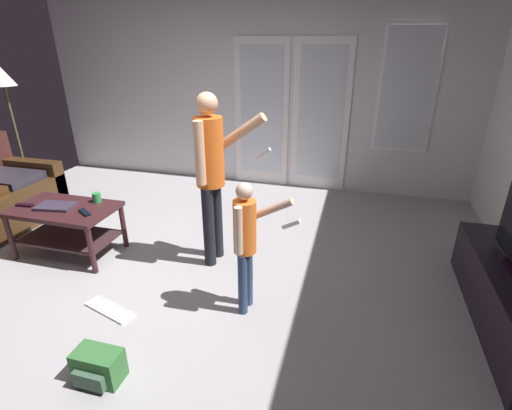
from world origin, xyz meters
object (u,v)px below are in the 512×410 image
at_px(coffee_table, 66,220).
at_px(loose_keyboard, 109,309).
at_px(person_adult, 211,166).
at_px(laptop_closed, 56,206).
at_px(backpack, 98,366).
at_px(floor_lamp, 5,89).
at_px(tv_remote_black, 85,212).
at_px(cup_near_edge, 97,197).
at_px(person_child, 246,237).
at_px(dvd_remote_slim, 25,205).
at_px(tv_stand, 509,300).

relative_size(coffee_table, loose_keyboard, 2.10).
xyz_separation_m(person_adult, laptop_closed, (-1.49, -0.28, -0.44)).
distance_m(coffee_table, person_adult, 1.56).
bearing_deg(coffee_table, backpack, -45.72).
distance_m(floor_lamp, backpack, 3.89).
bearing_deg(person_adult, tv_remote_black, -164.32).
xyz_separation_m(laptop_closed, cup_near_edge, (0.29, 0.22, 0.03)).
xyz_separation_m(person_child, cup_near_edge, (-1.69, 0.56, -0.10)).
height_order(cup_near_edge, tv_remote_black, cup_near_edge).
height_order(person_child, loose_keyboard, person_child).
xyz_separation_m(backpack, tv_remote_black, (-0.94, 1.20, 0.40)).
distance_m(coffee_table, laptop_closed, 0.16).
relative_size(cup_near_edge, tv_remote_black, 0.55).
bearing_deg(laptop_closed, backpack, -52.50).
xyz_separation_m(person_child, dvd_remote_slim, (-2.30, 0.29, -0.13)).
bearing_deg(coffee_table, person_adult, 10.00).
height_order(tv_stand, backpack, tv_stand).
distance_m(person_child, floor_lamp, 3.87).
height_order(backpack, laptop_closed, laptop_closed).
relative_size(backpack, loose_keyboard, 0.64).
distance_m(person_adult, person_child, 0.85).
bearing_deg(person_adult, cup_near_edge, -177.33).
relative_size(floor_lamp, tv_remote_black, 9.81).
relative_size(floor_lamp, backpack, 5.65).
distance_m(tv_stand, laptop_closed, 3.89).
distance_m(coffee_table, cup_near_edge, 0.36).
distance_m(tv_stand, cup_near_edge, 3.61).
distance_m(coffee_table, tv_remote_black, 0.33).
bearing_deg(coffee_table, dvd_remote_slim, -168.27).
height_order(floor_lamp, tv_remote_black, floor_lamp).
relative_size(person_adult, cup_near_edge, 16.85).
height_order(tv_stand, dvd_remote_slim, dvd_remote_slim).
bearing_deg(tv_stand, loose_keyboard, -167.66).
relative_size(tv_stand, person_child, 1.58).
relative_size(laptop_closed, cup_near_edge, 3.69).
bearing_deg(dvd_remote_slim, person_adult, 5.48).
bearing_deg(backpack, tv_remote_black, 128.15).
height_order(coffee_table, dvd_remote_slim, dvd_remote_slim).
height_order(backpack, loose_keyboard, backpack).
relative_size(person_child, dvd_remote_slim, 6.23).
distance_m(floor_lamp, cup_near_edge, 2.20).
bearing_deg(person_adult, backpack, -97.45).
bearing_deg(coffee_table, tv_remote_black, -12.94).
bearing_deg(loose_keyboard, dvd_remote_slim, 154.39).
distance_m(floor_lamp, laptop_closed, 2.09).
bearing_deg(laptop_closed, loose_keyboard, -43.31).
distance_m(person_adult, loose_keyboard, 1.42).
relative_size(coffee_table, floor_lamp, 0.58).
xyz_separation_m(backpack, laptop_closed, (-1.29, 1.24, 0.41)).
bearing_deg(tv_stand, coffee_table, 179.43).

